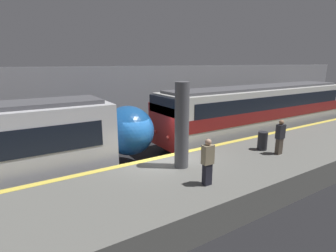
# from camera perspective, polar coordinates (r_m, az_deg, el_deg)

# --- Properties ---
(ground_plane) EXTENTS (120.00, 120.00, 0.00)m
(ground_plane) POSITION_cam_1_polar(r_m,az_deg,el_deg) (11.91, -1.50, -11.45)
(ground_plane) COLOR black
(platform) EXTENTS (40.00, 4.35, 1.10)m
(platform) POSITION_cam_1_polar(r_m,az_deg,el_deg) (10.04, 4.96, -13.07)
(platform) COLOR slate
(platform) RESTS_ON ground
(station_rear_barrier) EXTENTS (50.00, 0.15, 4.83)m
(station_rear_barrier) POSITION_cam_1_polar(r_m,az_deg,el_deg) (16.90, -12.81, 4.36)
(station_rear_barrier) COLOR #939399
(station_rear_barrier) RESTS_ON ground
(support_pillar_near) EXTENTS (0.54, 0.54, 3.29)m
(support_pillar_near) POSITION_cam_1_polar(r_m,az_deg,el_deg) (9.88, 3.02, 0.06)
(support_pillar_near) COLOR #56565B
(support_pillar_near) RESTS_ON platform
(train_boxy) EXTENTS (15.14, 2.96, 3.55)m
(train_boxy) POSITION_cam_1_polar(r_m,az_deg,el_deg) (18.50, 19.10, 2.88)
(train_boxy) COLOR black
(train_boxy) RESTS_ON ground
(person_waiting) EXTENTS (0.38, 0.24, 1.55)m
(person_waiting) POSITION_cam_1_polar(r_m,az_deg,el_deg) (12.48, 23.20, -2.10)
(person_waiting) COLOR #473D33
(person_waiting) RESTS_ON platform
(person_walking) EXTENTS (0.38, 0.24, 1.59)m
(person_walking) POSITION_cam_1_polar(r_m,az_deg,el_deg) (8.72, 8.62, -7.56)
(person_walking) COLOR black
(person_walking) RESTS_ON platform
(trash_bin) EXTENTS (0.44, 0.44, 0.85)m
(trash_bin) POSITION_cam_1_polar(r_m,az_deg,el_deg) (12.92, 19.87, -3.06)
(trash_bin) COLOR #232328
(trash_bin) RESTS_ON platform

